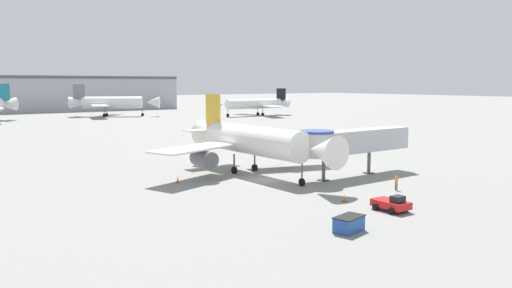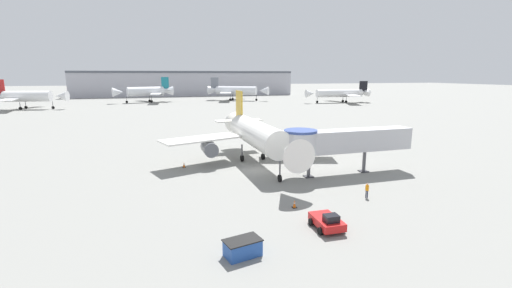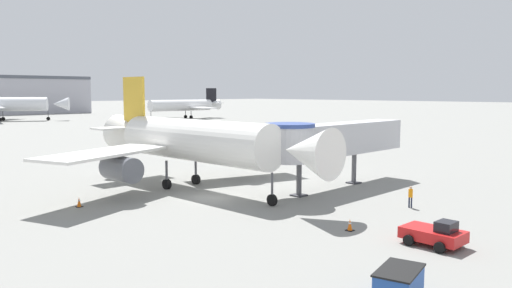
% 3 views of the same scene
% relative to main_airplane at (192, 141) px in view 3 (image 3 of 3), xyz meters
% --- Properties ---
extents(ground_plane, '(800.00, 800.00, 0.00)m').
position_rel_main_airplane_xyz_m(ground_plane, '(-1.29, -4.00, -4.27)').
color(ground_plane, gray).
extents(main_airplane, '(27.53, 27.20, 10.11)m').
position_rel_main_airplane_xyz_m(main_airplane, '(0.00, 0.00, 0.00)').
color(main_airplane, white).
rests_on(main_airplane, ground_plane).
extents(jet_bridge, '(17.63, 4.10, 6.11)m').
position_rel_main_airplane_xyz_m(jet_bridge, '(8.72, -8.47, 0.15)').
color(jet_bridge, '#B7B7BC').
rests_on(jet_bridge, ground_plane).
extents(pushback_tug_red, '(2.31, 3.34, 1.52)m').
position_rel_main_airplane_xyz_m(pushback_tug_red, '(-0.31, -22.67, -3.60)').
color(pushback_tug_red, red).
rests_on(pushback_tug_red, ground_plane).
extents(service_container_blue, '(2.93, 2.15, 1.25)m').
position_rel_main_airplane_xyz_m(service_container_blue, '(-8.20, -24.94, -3.64)').
color(service_container_blue, '#234C9E').
rests_on(service_container_blue, ground_plane).
extents(traffic_cone_port_wing, '(0.46, 0.46, 0.76)m').
position_rel_main_airplane_xyz_m(traffic_cone_port_wing, '(-10.35, 0.44, -3.91)').
color(traffic_cone_port_wing, black).
rests_on(traffic_cone_port_wing, ground_plane).
extents(traffic_cone_near_nose, '(0.45, 0.45, 0.75)m').
position_rel_main_airplane_xyz_m(traffic_cone_near_nose, '(-1.16, -17.57, -3.91)').
color(traffic_cone_near_nose, black).
rests_on(traffic_cone_near_nose, ground_plane).
extents(ground_crew_marshaller, '(0.30, 0.36, 1.62)m').
position_rel_main_airplane_xyz_m(ground_crew_marshaller, '(7.23, -17.13, -3.33)').
color(ground_crew_marshaller, '#1E2338').
rests_on(ground_crew_marshaller, ground_plane).
extents(background_jet_black_tail, '(31.28, 29.91, 9.75)m').
position_rel_main_airplane_xyz_m(background_jet_black_tail, '(67.72, 94.15, 0.03)').
color(background_jet_black_tail, white).
rests_on(background_jet_black_tail, ground_plane).
extents(background_jet_gray_tail, '(28.75, 27.02, 11.27)m').
position_rel_main_airplane_xyz_m(background_jet_gray_tail, '(24.20, 120.74, 0.66)').
color(background_jet_gray_tail, silver).
rests_on(background_jet_gray_tail, ground_plane).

